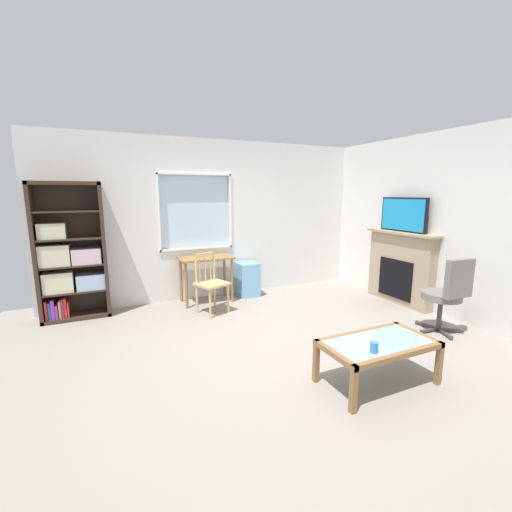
% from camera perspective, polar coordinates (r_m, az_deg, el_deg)
% --- Properties ---
extents(ground, '(6.44, 5.57, 0.02)m').
position_cam_1_polar(ground, '(4.19, 2.93, -14.86)').
color(ground, gray).
extents(wall_back_with_window, '(5.44, 0.15, 2.66)m').
position_cam_1_polar(wall_back_with_window, '(5.93, -7.10, 5.92)').
color(wall_back_with_window, silver).
rests_on(wall_back_with_window, ground).
extents(wall_right, '(0.12, 4.77, 2.66)m').
position_cam_1_polar(wall_right, '(5.67, 28.86, 4.61)').
color(wall_right, silver).
rests_on(wall_right, ground).
extents(bookshelf, '(0.90, 0.38, 1.94)m').
position_cam_1_polar(bookshelf, '(5.48, -28.74, -0.51)').
color(bookshelf, '#38281E').
rests_on(bookshelf, ground).
extents(desk_under_window, '(0.86, 0.48, 0.76)m').
position_cam_1_polar(desk_under_window, '(5.62, -8.35, -1.51)').
color(desk_under_window, olive).
rests_on(desk_under_window, ground).
extents(wooden_chair, '(0.53, 0.52, 0.90)m').
position_cam_1_polar(wooden_chair, '(5.15, -7.61, -4.42)').
color(wooden_chair, tan).
rests_on(wooden_chair, ground).
extents(plastic_drawer_unit, '(0.35, 0.40, 0.59)m').
position_cam_1_polar(plastic_drawer_unit, '(5.99, -1.53, -3.87)').
color(plastic_drawer_unit, '#72ADDB').
rests_on(plastic_drawer_unit, ground).
extents(fireplace, '(0.26, 1.29, 1.18)m').
position_cam_1_polar(fireplace, '(6.01, 22.97, -1.77)').
color(fireplace, tan).
rests_on(fireplace, ground).
extents(tv, '(0.06, 0.86, 0.54)m').
position_cam_1_polar(tv, '(5.89, 23.46, 6.37)').
color(tv, black).
rests_on(tv, fireplace).
extents(office_chair, '(0.57, 0.58, 1.00)m').
position_cam_1_polar(office_chair, '(4.95, 29.44, -5.26)').
color(office_chair, slate).
rests_on(office_chair, ground).
extents(coffee_table, '(1.07, 0.58, 0.42)m').
position_cam_1_polar(coffee_table, '(3.50, 19.77, -14.16)').
color(coffee_table, '#8C9E99').
rests_on(coffee_table, ground).
extents(sippy_cup, '(0.07, 0.07, 0.09)m').
position_cam_1_polar(sippy_cup, '(3.23, 19.16, -14.20)').
color(sippy_cup, '#337FD6').
rests_on(sippy_cup, coffee_table).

